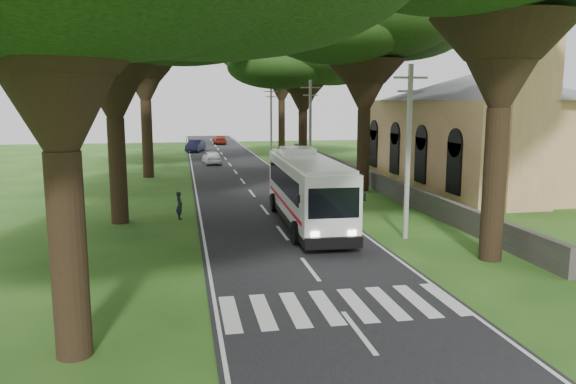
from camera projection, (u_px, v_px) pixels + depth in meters
ground at (323, 286)px, 19.49m from camera, size 140.00×140.00×0.00m
road at (244, 183)px, 43.73m from camera, size 8.00×120.00×0.04m
crosswalk at (339, 307)px, 17.55m from camera, size 8.00×3.00×0.01m
property_wall at (359, 175)px, 44.32m from camera, size 0.35×50.00×1.20m
church at (481, 120)px, 42.87m from camera, size 14.00×24.00×11.60m
pole_near at (408, 149)px, 25.65m from camera, size 1.60×0.24×8.00m
pole_mid at (310, 128)px, 45.04m from camera, size 1.60×0.24×8.00m
pole_far at (271, 120)px, 64.43m from camera, size 1.60×0.24×8.00m
tree_l_mida at (110, 4)px, 27.86m from camera, size 15.30×15.30×14.46m
tree_l_midb at (142, 17)px, 45.10m from camera, size 15.10×15.10×16.38m
tree_l_far at (144, 39)px, 62.36m from camera, size 13.79×13.79×16.23m
tree_r_mida at (366, 24)px, 38.48m from camera, size 12.80×12.80×14.49m
tree_r_midb at (303, 58)px, 56.01m from camera, size 14.14×14.14×13.70m
tree_r_far at (282, 49)px, 73.25m from camera, size 15.02×15.02×16.34m
coach_bus at (307, 189)px, 28.93m from camera, size 3.09×11.91×3.49m
distant_car_a at (212, 157)px, 56.55m from camera, size 2.00×4.17×1.37m
distant_car_b at (196, 146)px, 70.46m from camera, size 2.74×4.81×1.50m
distant_car_c at (220, 140)px, 82.57m from camera, size 1.82×4.39×1.27m
pedestrian at (179, 205)px, 30.43m from camera, size 0.50×0.63×1.51m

